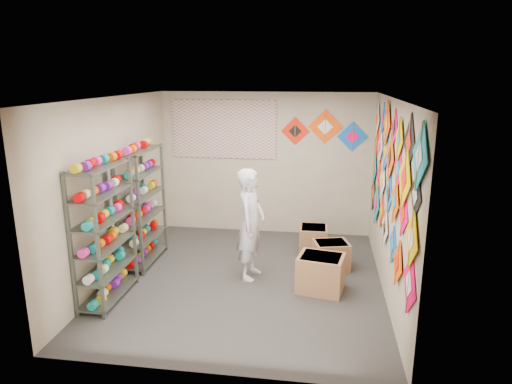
% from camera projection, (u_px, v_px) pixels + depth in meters
% --- Properties ---
extents(ground, '(4.50, 4.50, 0.00)m').
position_uv_depth(ground, '(247.00, 280.00, 6.89)').
color(ground, '#35312E').
extents(room_walls, '(4.50, 4.50, 4.50)m').
position_uv_depth(room_walls, '(246.00, 174.00, 6.47)').
color(room_walls, tan).
rests_on(room_walls, ground).
extents(shelf_rack_front, '(0.40, 1.10, 1.90)m').
position_uv_depth(shelf_rack_front, '(104.00, 234.00, 6.08)').
color(shelf_rack_front, '#4C5147').
rests_on(shelf_rack_front, ground).
extents(shelf_rack_back, '(0.40, 1.10, 1.90)m').
position_uv_depth(shelf_rack_back, '(142.00, 206.00, 7.33)').
color(shelf_rack_back, '#4C5147').
rests_on(shelf_rack_back, ground).
extents(string_spools, '(0.12, 2.36, 0.12)m').
position_uv_depth(string_spools, '(124.00, 213.00, 6.68)').
color(string_spools, '#FA2993').
rests_on(string_spools, ground).
extents(kite_wall_display, '(0.06, 4.34, 2.06)m').
position_uv_depth(kite_wall_display, '(390.00, 177.00, 6.16)').
color(kite_wall_display, '#FF0057').
rests_on(kite_wall_display, room_walls).
extents(back_wall_kites, '(1.60, 0.02, 0.77)m').
position_uv_depth(back_wall_kites, '(325.00, 131.00, 8.37)').
color(back_wall_kites, red).
rests_on(back_wall_kites, room_walls).
extents(poster, '(2.00, 0.01, 1.10)m').
position_uv_depth(poster, '(224.00, 129.00, 8.63)').
color(poster, '#8254B7').
rests_on(poster, room_walls).
extents(shopkeeper, '(0.74, 0.59, 1.69)m').
position_uv_depth(shopkeeper, '(251.00, 224.00, 6.80)').
color(shopkeeper, silver).
rests_on(shopkeeper, ground).
extents(carton_a, '(0.71, 0.63, 0.52)m').
position_uv_depth(carton_a, '(321.00, 273.00, 6.50)').
color(carton_a, '#90613E').
rests_on(carton_a, ground).
extents(carton_b, '(0.63, 0.56, 0.44)m').
position_uv_depth(carton_b, '(331.00, 255.00, 7.25)').
color(carton_b, '#90613E').
rests_on(carton_b, ground).
extents(carton_c, '(0.48, 0.53, 0.45)m').
position_uv_depth(carton_c, '(313.00, 239.00, 7.93)').
color(carton_c, '#90613E').
rests_on(carton_c, ground).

